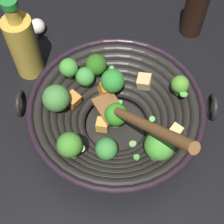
{
  "coord_description": "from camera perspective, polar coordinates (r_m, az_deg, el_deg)",
  "views": [
    {
      "loc": [
        0.33,
        0.07,
        0.63
      ],
      "look_at": [
        -0.02,
        -0.01,
        0.03
      ],
      "focal_mm": 52.29,
      "sensor_mm": 36.0,
      "label": 1
    }
  ],
  "objects": [
    {
      "name": "cooking_oil_bottle",
      "position": [
        0.76,
        -15.24,
        11.19
      ],
      "size": [
        0.06,
        0.06,
        0.21
      ],
      "color": "gold",
      "rests_on": "ground"
    },
    {
      "name": "ground_plane",
      "position": [
        0.71,
        0.67,
        -2.65
      ],
      "size": [
        4.0,
        4.0,
        0.0
      ],
      "primitive_type": "plane",
      "color": "black"
    },
    {
      "name": "garlic_bulb",
      "position": [
        0.89,
        -12.92,
        14.37
      ],
      "size": [
        0.04,
        0.04,
        0.04
      ],
      "primitive_type": "sphere",
      "color": "silver",
      "rests_on": "ground"
    },
    {
      "name": "soy_sauce_bottle",
      "position": [
        0.86,
        14.42,
        17.01
      ],
      "size": [
        0.06,
        0.06,
        0.18
      ],
      "color": "black",
      "rests_on": "ground"
    },
    {
      "name": "wok",
      "position": [
        0.66,
        0.58,
        -0.04
      ],
      "size": [
        0.35,
        0.39,
        0.26
      ],
      "color": "black",
      "rests_on": "ground"
    }
  ]
}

